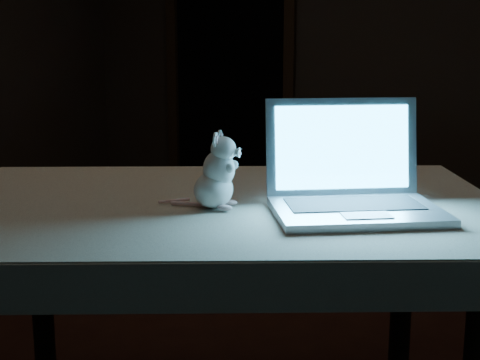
% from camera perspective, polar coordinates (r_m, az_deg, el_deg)
% --- Properties ---
extents(floor, '(5.00, 5.00, 0.00)m').
position_cam_1_polar(floor, '(2.97, -1.20, -14.33)').
color(floor, black).
rests_on(floor, ground).
extents(back_wall, '(4.50, 0.04, 2.60)m').
position_cam_1_polar(back_wall, '(5.04, 10.90, 11.57)').
color(back_wall, black).
rests_on(back_wall, ground).
extents(doorway, '(1.06, 0.36, 2.13)m').
position_cam_1_polar(doorway, '(5.40, -0.81, 9.30)').
color(doorway, black).
rests_on(doorway, back_wall).
extents(table, '(1.80, 1.53, 0.82)m').
position_cam_1_polar(table, '(2.20, -1.48, -12.42)').
color(table, black).
rests_on(table, floor).
extents(tablecloth, '(1.98, 1.84, 0.12)m').
position_cam_1_polar(tablecloth, '(2.02, -0.36, -3.69)').
color(tablecloth, beige).
rests_on(tablecloth, table).
extents(laptop, '(0.59, 0.57, 0.31)m').
position_cam_1_polar(laptop, '(1.89, 9.74, 1.57)').
color(laptop, '#AFB0B5').
rests_on(laptop, tablecloth).
extents(plush_mouse, '(0.23, 0.23, 0.22)m').
position_cam_1_polar(plush_mouse, '(1.96, -2.20, 0.80)').
color(plush_mouse, silver).
rests_on(plush_mouse, tablecloth).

